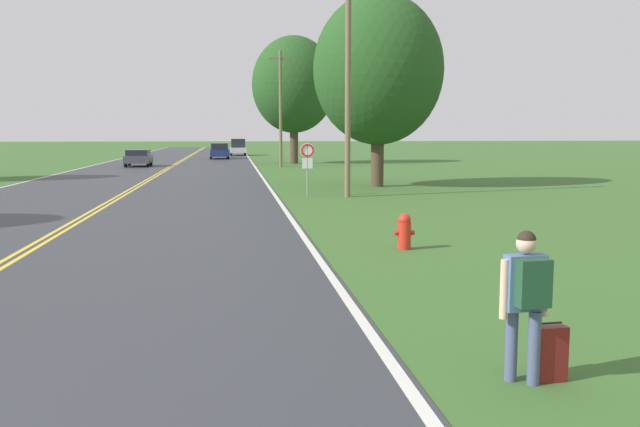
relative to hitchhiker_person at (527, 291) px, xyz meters
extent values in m
cylinder|color=#475175|center=(-0.10, 0.11, -0.62)|extent=(0.13, 0.13, 0.81)
cylinder|color=#475175|center=(0.09, -0.03, -0.62)|extent=(0.13, 0.13, 0.81)
cube|color=#4C6B93|center=(0.00, 0.04, 0.09)|extent=(0.45, 0.22, 0.61)
sphere|color=beige|center=(0.00, 0.04, 0.51)|extent=(0.22, 0.22, 0.22)
sphere|color=#2D2319|center=(0.00, 0.04, 0.55)|extent=(0.20, 0.20, 0.20)
cylinder|color=beige|center=(-0.24, 0.02, 0.03)|extent=(0.09, 0.09, 0.64)
cylinder|color=beige|center=(0.24, 0.06, 0.03)|extent=(0.09, 0.09, 0.64)
cube|color=#1E472D|center=(0.01, -0.14, 0.12)|extent=(0.36, 0.20, 0.51)
cube|color=maroon|center=(0.29, 0.03, -0.72)|extent=(0.42, 0.17, 0.62)
cylinder|color=black|center=(0.29, 0.03, -0.37)|extent=(0.29, 0.05, 0.02)
cylinder|color=red|center=(0.86, 8.47, -0.71)|extent=(0.31, 0.31, 0.64)
sphere|color=red|center=(0.86, 8.47, -0.33)|extent=(0.30, 0.30, 0.30)
cylinder|color=red|center=(1.06, 8.47, -0.64)|extent=(0.08, 0.11, 0.11)
cylinder|color=red|center=(0.67, 8.47, -0.64)|extent=(0.08, 0.11, 0.11)
cylinder|color=gray|center=(0.09, 21.86, 0.08)|extent=(0.07, 0.07, 2.21)
cylinder|color=white|center=(0.09, 21.84, 0.93)|extent=(0.60, 0.02, 0.60)
torus|color=red|center=(0.09, 21.83, 0.93)|extent=(0.55, 0.07, 0.55)
cube|color=white|center=(0.09, 21.84, 0.38)|extent=(0.44, 0.02, 0.44)
cylinder|color=brown|center=(1.73, 21.34, 3.75)|extent=(0.24, 0.24, 9.55)
cylinder|color=brown|center=(0.73, 46.14, 3.44)|extent=(0.24, 0.24, 8.93)
cube|color=brown|center=(0.73, 46.14, 7.30)|extent=(1.80, 0.12, 0.10)
cylinder|color=#473828|center=(4.14, 26.56, 0.50)|extent=(0.64, 0.64, 3.06)
ellipsoid|color=#234C1E|center=(4.14, 26.56, 4.76)|extent=(6.43, 6.43, 7.40)
cylinder|color=#473828|center=(2.32, 52.23, 0.84)|extent=(0.72, 0.72, 3.74)
ellipsoid|color=#234C1E|center=(2.32, 52.23, 5.77)|extent=(7.20, 7.20, 8.28)
cylinder|color=black|center=(-11.32, 49.72, -0.69)|extent=(0.21, 0.68, 0.68)
cylinder|color=black|center=(-9.62, 49.75, -0.69)|extent=(0.21, 0.68, 0.68)
cylinder|color=black|center=(-11.27, 47.40, -0.69)|extent=(0.21, 0.68, 0.68)
cylinder|color=black|center=(-9.57, 47.43, -0.69)|extent=(0.21, 0.68, 0.68)
cube|color=#47474C|center=(-10.44, 48.58, -0.43)|extent=(1.97, 3.78, 0.58)
cube|color=#1E232D|center=(-10.44, 48.58, 0.09)|extent=(1.72, 2.66, 0.45)
cylinder|color=black|center=(-3.42, 62.29, -0.71)|extent=(0.22, 0.64, 0.63)
cylinder|color=black|center=(-5.13, 62.22, -0.71)|extent=(0.22, 0.64, 0.63)
cylinder|color=black|center=(-3.52, 65.01, -0.71)|extent=(0.22, 0.64, 0.63)
cylinder|color=black|center=(-5.23, 64.94, -0.71)|extent=(0.22, 0.64, 0.63)
cube|color=navy|center=(-4.32, 63.62, -0.41)|extent=(2.08, 4.46, 0.67)
cube|color=#1E232D|center=(-4.32, 63.62, 0.25)|extent=(1.80, 3.13, 0.65)
cylinder|color=black|center=(-1.49, 72.33, -0.67)|extent=(0.21, 0.72, 0.72)
cylinder|color=black|center=(-3.11, 72.30, -0.67)|extent=(0.21, 0.72, 0.72)
cylinder|color=black|center=(-1.54, 74.80, -0.67)|extent=(0.21, 0.72, 0.72)
cylinder|color=black|center=(-3.16, 74.77, -0.67)|extent=(0.21, 0.72, 0.72)
cube|color=silver|center=(-2.33, 73.55, -0.40)|extent=(1.89, 4.02, 0.61)
cube|color=#1E232D|center=(-2.33, 73.55, 0.41)|extent=(1.65, 2.82, 1.00)
camera|label=1|loc=(-3.11, -6.73, 1.69)|focal=38.00mm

